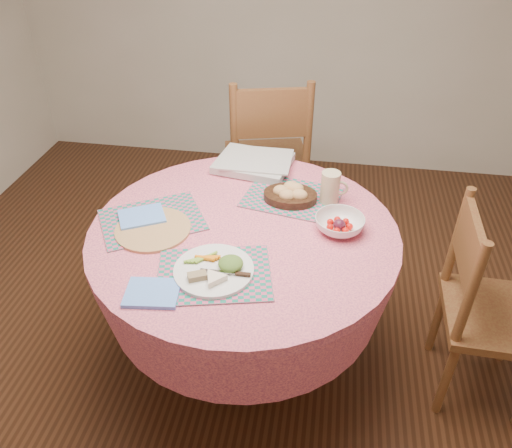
{
  "coord_description": "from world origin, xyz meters",
  "views": [
    {
      "loc": [
        0.31,
        -1.57,
        1.93
      ],
      "look_at": [
        0.05,
        0.0,
        0.78
      ],
      "focal_mm": 35.0,
      "sensor_mm": 36.0,
      "label": 1
    }
  ],
  "objects_px": {
    "bread_bowl": "(290,194)",
    "latte_mug": "(331,187)",
    "wicker_trivet": "(153,229)",
    "chair_right": "(485,306)",
    "dinner_plate": "(215,270)",
    "fruit_bowl": "(339,224)",
    "chair_back": "(268,157)",
    "dining_table": "(244,266)"
  },
  "relations": [
    {
      "from": "wicker_trivet",
      "to": "bread_bowl",
      "type": "relative_size",
      "value": 1.3
    },
    {
      "from": "dinner_plate",
      "to": "fruit_bowl",
      "type": "bearing_deg",
      "value": 38.18
    },
    {
      "from": "dinner_plate",
      "to": "fruit_bowl",
      "type": "distance_m",
      "value": 0.54
    },
    {
      "from": "chair_right",
      "to": "dinner_plate",
      "type": "distance_m",
      "value": 1.12
    },
    {
      "from": "wicker_trivet",
      "to": "chair_right",
      "type": "bearing_deg",
      "value": 2.83
    },
    {
      "from": "chair_back",
      "to": "dinner_plate",
      "type": "distance_m",
      "value": 1.29
    },
    {
      "from": "bread_bowl",
      "to": "fruit_bowl",
      "type": "xyz_separation_m",
      "value": [
        0.21,
        -0.18,
        -0.01
      ]
    },
    {
      "from": "chair_right",
      "to": "dinner_plate",
      "type": "bearing_deg",
      "value": 106.76
    },
    {
      "from": "latte_mug",
      "to": "fruit_bowl",
      "type": "xyz_separation_m",
      "value": [
        0.05,
        -0.2,
        -0.05
      ]
    },
    {
      "from": "wicker_trivet",
      "to": "fruit_bowl",
      "type": "bearing_deg",
      "value": 9.36
    },
    {
      "from": "dinner_plate",
      "to": "fruit_bowl",
      "type": "height_order",
      "value": "fruit_bowl"
    },
    {
      "from": "chair_back",
      "to": "latte_mug",
      "type": "relative_size",
      "value": 7.5
    },
    {
      "from": "fruit_bowl",
      "to": "dining_table",
      "type": "bearing_deg",
      "value": -172.06
    },
    {
      "from": "dinner_plate",
      "to": "chair_back",
      "type": "bearing_deg",
      "value": 89.58
    },
    {
      "from": "dinner_plate",
      "to": "latte_mug",
      "type": "distance_m",
      "value": 0.66
    },
    {
      "from": "chair_back",
      "to": "latte_mug",
      "type": "xyz_separation_m",
      "value": [
        0.37,
        -0.74,
        0.28
      ]
    },
    {
      "from": "bread_bowl",
      "to": "dining_table",
      "type": "bearing_deg",
      "value": -124.51
    },
    {
      "from": "dining_table",
      "to": "chair_right",
      "type": "distance_m",
      "value": 0.99
    },
    {
      "from": "latte_mug",
      "to": "chair_right",
      "type": "bearing_deg",
      "value": -20.79
    },
    {
      "from": "dining_table",
      "to": "wicker_trivet",
      "type": "height_order",
      "value": "wicker_trivet"
    },
    {
      "from": "bread_bowl",
      "to": "fruit_bowl",
      "type": "distance_m",
      "value": 0.28
    },
    {
      "from": "chair_right",
      "to": "latte_mug",
      "type": "xyz_separation_m",
      "value": [
        -0.66,
        0.25,
        0.35
      ]
    },
    {
      "from": "wicker_trivet",
      "to": "latte_mug",
      "type": "height_order",
      "value": "latte_mug"
    },
    {
      "from": "dining_table",
      "to": "fruit_bowl",
      "type": "distance_m",
      "value": 0.44
    },
    {
      "from": "dining_table",
      "to": "bread_bowl",
      "type": "relative_size",
      "value": 5.39
    },
    {
      "from": "latte_mug",
      "to": "bread_bowl",
      "type": "bearing_deg",
      "value": -175.12
    },
    {
      "from": "dining_table",
      "to": "fruit_bowl",
      "type": "bearing_deg",
      "value": 7.94
    },
    {
      "from": "fruit_bowl",
      "to": "latte_mug",
      "type": "bearing_deg",
      "value": 103.23
    },
    {
      "from": "dinner_plate",
      "to": "latte_mug",
      "type": "relative_size",
      "value": 2.06
    },
    {
      "from": "chair_back",
      "to": "fruit_bowl",
      "type": "relative_size",
      "value": 4.35
    },
    {
      "from": "dinner_plate",
      "to": "fruit_bowl",
      "type": "relative_size",
      "value": 1.19
    },
    {
      "from": "dinner_plate",
      "to": "wicker_trivet",
      "type": "bearing_deg",
      "value": 144.73
    },
    {
      "from": "chair_back",
      "to": "bread_bowl",
      "type": "relative_size",
      "value": 4.54
    },
    {
      "from": "wicker_trivet",
      "to": "latte_mug",
      "type": "distance_m",
      "value": 0.76
    },
    {
      "from": "fruit_bowl",
      "to": "dinner_plate",
      "type": "bearing_deg",
      "value": -141.82
    },
    {
      "from": "bread_bowl",
      "to": "latte_mug",
      "type": "height_order",
      "value": "latte_mug"
    },
    {
      "from": "chair_right",
      "to": "chair_back",
      "type": "bearing_deg",
      "value": 47.73
    },
    {
      "from": "chair_right",
      "to": "wicker_trivet",
      "type": "height_order",
      "value": "chair_right"
    },
    {
      "from": "chair_right",
      "to": "latte_mug",
      "type": "relative_size",
      "value": 6.59
    },
    {
      "from": "bread_bowl",
      "to": "latte_mug",
      "type": "distance_m",
      "value": 0.17
    },
    {
      "from": "dining_table",
      "to": "chair_back",
      "type": "relative_size",
      "value": 1.19
    },
    {
      "from": "chair_right",
      "to": "bread_bowl",
      "type": "bearing_deg",
      "value": 75.7
    }
  ]
}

